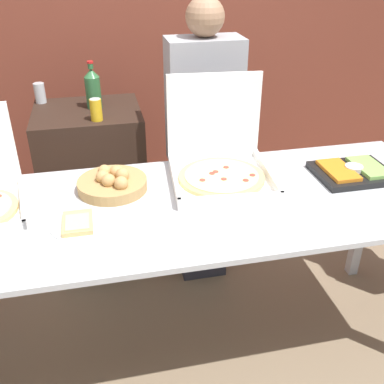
% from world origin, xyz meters
% --- Properties ---
extents(ground_plane, '(16.00, 16.00, 0.00)m').
position_xyz_m(ground_plane, '(0.00, 0.00, 0.00)').
color(ground_plane, '#847056').
extents(brick_wall_behind, '(10.00, 0.06, 2.80)m').
position_xyz_m(brick_wall_behind, '(0.00, 1.70, 1.40)').
color(brick_wall_behind, brown).
rests_on(brick_wall_behind, ground_plane).
extents(buffet_table, '(2.43, 0.88, 0.92)m').
position_xyz_m(buffet_table, '(0.00, 0.00, 0.81)').
color(buffet_table, silver).
rests_on(buffet_table, ground_plane).
extents(pizza_box_far_right, '(0.51, 0.52, 0.46)m').
position_xyz_m(pizza_box_far_right, '(0.18, 0.21, 1.00)').
color(pizza_box_far_right, white).
rests_on(pizza_box_far_right, buffet_table).
extents(paper_plate_front_left, '(0.22, 0.22, 0.03)m').
position_xyz_m(paper_plate_front_left, '(-0.49, -0.09, 0.93)').
color(paper_plate_front_left, white).
rests_on(paper_plate_front_left, buffet_table).
extents(veggie_tray, '(0.36, 0.29, 0.05)m').
position_xyz_m(veggie_tray, '(0.82, 0.08, 0.94)').
color(veggie_tray, black).
rests_on(veggie_tray, buffet_table).
extents(bread_basket, '(0.32, 0.32, 0.10)m').
position_xyz_m(bread_basket, '(-0.33, 0.19, 0.95)').
color(bread_basket, tan).
rests_on(bread_basket, buffet_table).
extents(sideboard_podium, '(0.64, 0.56, 1.04)m').
position_xyz_m(sideboard_podium, '(-0.43, 0.99, 0.52)').
color(sideboard_podium, black).
rests_on(sideboard_podium, ground_plane).
extents(soda_bottle, '(0.09, 0.09, 0.28)m').
position_xyz_m(soda_bottle, '(-0.38, 1.02, 1.16)').
color(soda_bottle, '#2D6638').
rests_on(soda_bottle, sideboard_podium).
extents(soda_can_silver, '(0.07, 0.07, 0.12)m').
position_xyz_m(soda_can_silver, '(-0.70, 1.19, 1.10)').
color(soda_can_silver, silver).
rests_on(soda_can_silver, sideboard_podium).
extents(soda_can_colored, '(0.07, 0.07, 0.12)m').
position_xyz_m(soda_can_colored, '(-0.37, 0.80, 1.10)').
color(soda_can_colored, gold).
rests_on(soda_can_colored, sideboard_podium).
extents(person_guest_cap, '(0.40, 0.22, 1.69)m').
position_xyz_m(person_guest_cap, '(0.21, 0.63, 0.88)').
color(person_guest_cap, '#2D2D38').
rests_on(person_guest_cap, ground_plane).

